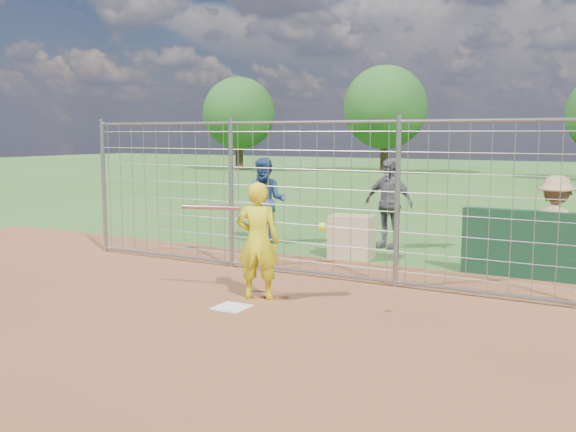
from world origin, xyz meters
The scene contains 11 objects.
ground centered at (0.00, 0.00, 0.00)m, with size 100.00×100.00×0.00m, color #2D591E.
infield_dirt centered at (0.00, -3.00, 0.01)m, with size 18.00×18.00×0.00m, color brown.
home_plate centered at (0.00, -0.20, 0.01)m, with size 0.43×0.43×0.02m, color silver.
dugout_wall centered at (3.40, 3.60, 0.55)m, with size 2.60×0.20×1.10m, color #11381E.
batter centered at (0.05, 0.38, 0.83)m, with size 0.60×0.40×1.66m, color #D1C612.
bystander_a centered at (-2.25, 4.38, 0.91)m, with size 0.88×0.69×1.81m, color navy.
bystander_b centered at (0.18, 5.16, 0.91)m, with size 1.07×0.45×1.82m, color #535458.
bystander_c centered at (3.50, 3.80, 0.83)m, with size 1.08×0.62×1.67m, color #9B7854.
equipment_bin centered at (-0.02, 3.81, 0.40)m, with size 0.80×0.55×0.80m, color tan.
equipment_in_play centered at (-0.11, 0.09, 1.26)m, with size 2.25×0.28×0.22m.
backstop_fence centered at (0.00, 2.00, 1.26)m, with size 9.08×0.08×2.60m.
Camera 1 is at (4.74, -7.10, 2.32)m, focal length 40.00 mm.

